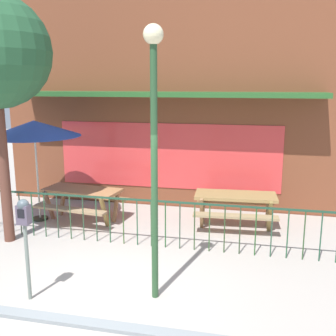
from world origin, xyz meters
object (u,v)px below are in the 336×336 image
(patio_umbrella, at_px, (34,129))
(parking_meter_far, at_px, (24,223))
(street_lamp, at_px, (154,128))
(picnic_table_right, at_px, (235,201))
(picnic_table_left, at_px, (82,196))

(patio_umbrella, height_order, parking_meter_far, patio_umbrella)
(patio_umbrella, distance_m, street_lamp, 4.59)
(picnic_table_right, bearing_deg, picnic_table_left, -174.64)
(picnic_table_right, relative_size, patio_umbrella, 0.79)
(picnic_table_right, distance_m, street_lamp, 4.01)
(picnic_table_left, height_order, parking_meter_far, parking_meter_far)
(picnic_table_left, distance_m, street_lamp, 4.41)
(picnic_table_left, bearing_deg, patio_umbrella, -171.31)
(patio_umbrella, relative_size, parking_meter_far, 1.51)
(parking_meter_far, bearing_deg, street_lamp, 14.56)
(parking_meter_far, bearing_deg, picnic_table_left, 101.35)
(patio_umbrella, xyz_separation_m, parking_meter_far, (1.74, -3.32, -0.97))
(parking_meter_far, distance_m, street_lamp, 2.35)
(picnic_table_right, height_order, parking_meter_far, parking_meter_far)
(patio_umbrella, height_order, street_lamp, street_lamp)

